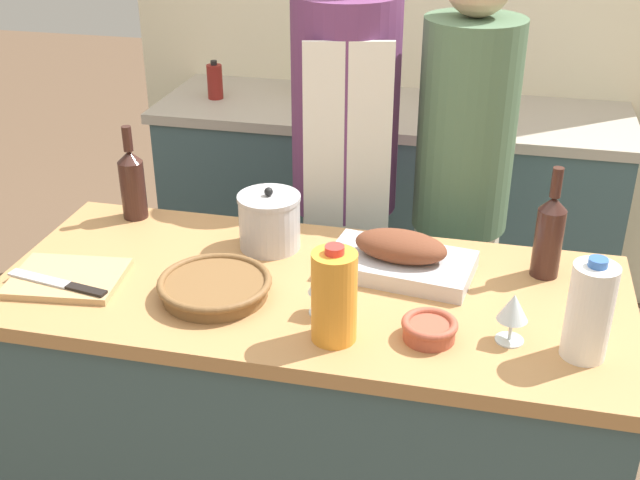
{
  "coord_description": "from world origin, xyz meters",
  "views": [
    {
      "loc": [
        0.42,
        -1.7,
        1.93
      ],
      "look_at": [
        0.0,
        0.1,
        0.98
      ],
      "focal_mm": 45.0,
      "sensor_mm": 36.0,
      "label": 1
    }
  ],
  "objects_px": {
    "stock_pot": "(270,221)",
    "wine_glass_right": "(322,282)",
    "cutting_board": "(67,278)",
    "condiment_bottle_tall": "(301,72)",
    "wine_bottle_green": "(132,182)",
    "person_cook_aproned": "(345,170)",
    "juice_jug": "(334,296)",
    "condiment_bottle_short": "(467,87)",
    "condiment_bottle_extra": "(215,81)",
    "knife_chef": "(60,284)",
    "mixing_bowl": "(429,329)",
    "roasting_pan": "(400,257)",
    "wine_glass_left": "(513,309)",
    "wicker_basket": "(215,286)",
    "wine_bottle_dark": "(549,234)",
    "person_cook_guest": "(461,188)",
    "milk_jug": "(589,311)"
  },
  "relations": [
    {
      "from": "stock_pot",
      "to": "wine_glass_right",
      "type": "xyz_separation_m",
      "value": [
        0.22,
        -0.3,
        0.01
      ]
    },
    {
      "from": "cutting_board",
      "to": "condiment_bottle_tall",
      "type": "bearing_deg",
      "value": 82.03
    },
    {
      "from": "wine_bottle_green",
      "to": "person_cook_aproned",
      "type": "bearing_deg",
      "value": 35.41
    },
    {
      "from": "juice_jug",
      "to": "wine_bottle_green",
      "type": "bearing_deg",
      "value": 145.24
    },
    {
      "from": "condiment_bottle_short",
      "to": "condiment_bottle_extra",
      "type": "bearing_deg",
      "value": -175.36
    },
    {
      "from": "condiment_bottle_short",
      "to": "stock_pot",
      "type": "bearing_deg",
      "value": -110.09
    },
    {
      "from": "cutting_board",
      "to": "knife_chef",
      "type": "height_order",
      "value": "knife_chef"
    },
    {
      "from": "condiment_bottle_short",
      "to": "condiment_bottle_extra",
      "type": "distance_m",
      "value": 1.02
    },
    {
      "from": "stock_pot",
      "to": "condiment_bottle_short",
      "type": "distance_m",
      "value": 1.31
    },
    {
      "from": "wine_bottle_green",
      "to": "knife_chef",
      "type": "bearing_deg",
      "value": -89.83
    },
    {
      "from": "mixing_bowl",
      "to": "wine_bottle_green",
      "type": "height_order",
      "value": "wine_bottle_green"
    },
    {
      "from": "roasting_pan",
      "to": "wine_glass_left",
      "type": "xyz_separation_m",
      "value": [
        0.29,
        -0.26,
        0.04
      ]
    },
    {
      "from": "wicker_basket",
      "to": "wine_glass_right",
      "type": "relative_size",
      "value": 2.31
    },
    {
      "from": "stock_pot",
      "to": "person_cook_aproned",
      "type": "bearing_deg",
      "value": 77.26
    },
    {
      "from": "condiment_bottle_extra",
      "to": "person_cook_aproned",
      "type": "distance_m",
      "value": 0.95
    },
    {
      "from": "wicker_basket",
      "to": "wine_bottle_green",
      "type": "xyz_separation_m",
      "value": [
        -0.39,
        0.38,
        0.08
      ]
    },
    {
      "from": "wine_glass_right",
      "to": "juice_jug",
      "type": "bearing_deg",
      "value": -63.27
    },
    {
      "from": "roasting_pan",
      "to": "wicker_basket",
      "type": "relative_size",
      "value": 1.4
    },
    {
      "from": "cutting_board",
      "to": "wine_glass_left",
      "type": "distance_m",
      "value": 1.11
    },
    {
      "from": "cutting_board",
      "to": "condiment_bottle_extra",
      "type": "height_order",
      "value": "condiment_bottle_extra"
    },
    {
      "from": "wine_bottle_dark",
      "to": "condiment_bottle_short",
      "type": "relative_size",
      "value": 1.51
    },
    {
      "from": "wine_glass_right",
      "to": "person_cook_aproned",
      "type": "xyz_separation_m",
      "value": [
        -0.11,
        0.79,
        -0.04
      ]
    },
    {
      "from": "person_cook_aproned",
      "to": "person_cook_guest",
      "type": "bearing_deg",
      "value": -14.18
    },
    {
      "from": "stock_pot",
      "to": "wine_bottle_dark",
      "type": "distance_m",
      "value": 0.74
    },
    {
      "from": "juice_jug",
      "to": "wicker_basket",
      "type": "bearing_deg",
      "value": 160.61
    },
    {
      "from": "roasting_pan",
      "to": "person_cook_guest",
      "type": "relative_size",
      "value": 0.24
    },
    {
      "from": "roasting_pan",
      "to": "person_cook_guest",
      "type": "distance_m",
      "value": 0.56
    },
    {
      "from": "wine_bottle_dark",
      "to": "person_cook_guest",
      "type": "xyz_separation_m",
      "value": [
        -0.25,
        0.48,
        -0.1
      ]
    },
    {
      "from": "wine_glass_left",
      "to": "condiment_bottle_extra",
      "type": "xyz_separation_m",
      "value": [
        -1.22,
        1.47,
        0.03
      ]
    },
    {
      "from": "cutting_board",
      "to": "wine_bottle_dark",
      "type": "bearing_deg",
      "value": 14.73
    },
    {
      "from": "wicker_basket",
      "to": "condiment_bottle_short",
      "type": "height_order",
      "value": "condiment_bottle_short"
    },
    {
      "from": "roasting_pan",
      "to": "wine_glass_right",
      "type": "height_order",
      "value": "wine_glass_right"
    },
    {
      "from": "roasting_pan",
      "to": "person_cook_aproned",
      "type": "height_order",
      "value": "person_cook_aproned"
    },
    {
      "from": "mixing_bowl",
      "to": "condiment_bottle_tall",
      "type": "distance_m",
      "value": 1.78
    },
    {
      "from": "wicker_basket",
      "to": "person_cook_aproned",
      "type": "relative_size",
      "value": 0.17
    },
    {
      "from": "person_cook_aproned",
      "to": "condiment_bottle_tall",
      "type": "bearing_deg",
      "value": 99.99
    },
    {
      "from": "wicker_basket",
      "to": "condiment_bottle_extra",
      "type": "xyz_separation_m",
      "value": [
        -0.51,
        1.43,
        0.08
      ]
    },
    {
      "from": "wine_bottle_green",
      "to": "condiment_bottle_extra",
      "type": "distance_m",
      "value": 1.06
    },
    {
      "from": "cutting_board",
      "to": "condiment_bottle_short",
      "type": "height_order",
      "value": "condiment_bottle_short"
    },
    {
      "from": "milk_jug",
      "to": "roasting_pan",
      "type": "bearing_deg",
      "value": 148.03
    },
    {
      "from": "cutting_board",
      "to": "wine_glass_right",
      "type": "height_order",
      "value": "wine_glass_right"
    },
    {
      "from": "wine_bottle_dark",
      "to": "person_cook_guest",
      "type": "bearing_deg",
      "value": 117.45
    },
    {
      "from": "roasting_pan",
      "to": "condiment_bottle_tall",
      "type": "xyz_separation_m",
      "value": [
        -0.6,
        1.33,
        0.09
      ]
    },
    {
      "from": "roasting_pan",
      "to": "knife_chef",
      "type": "height_order",
      "value": "roasting_pan"
    },
    {
      "from": "cutting_board",
      "to": "condiment_bottle_short",
      "type": "distance_m",
      "value": 1.78
    },
    {
      "from": "condiment_bottle_tall",
      "to": "wine_bottle_dark",
      "type": "bearing_deg",
      "value": -52.45
    },
    {
      "from": "condiment_bottle_tall",
      "to": "condiment_bottle_extra",
      "type": "xyz_separation_m",
      "value": [
        -0.33,
        -0.12,
        -0.03
      ]
    },
    {
      "from": "juice_jug",
      "to": "condiment_bottle_tall",
      "type": "height_order",
      "value": "condiment_bottle_tall"
    },
    {
      "from": "juice_jug",
      "to": "stock_pot",
      "type": "bearing_deg",
      "value": 123.71
    },
    {
      "from": "juice_jug",
      "to": "wine_bottle_dark",
      "type": "bearing_deg",
      "value": 41.0
    }
  ]
}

